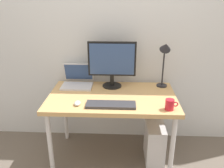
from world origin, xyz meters
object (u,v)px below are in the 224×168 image
monitor (112,62)px  computer_tower (154,142)px  mouse (77,103)px  desk_lamp (165,54)px  coffee_mug (170,105)px  desk (112,101)px  laptop (78,80)px  keyboard (111,105)px

monitor → computer_tower: size_ratio=1.17×
mouse → computer_tower: 0.92m
desk_lamp → coffee_mug: bearing=-91.5°
desk → laptop: laptop is taller
keyboard → computer_tower: size_ratio=1.05×
monitor → mouse: size_ratio=5.45×
mouse → coffee_mug: coffee_mug is taller
monitor → laptop: size_ratio=1.53×
desk → coffee_mug: 0.58m
coffee_mug → computer_tower: (-0.07, 0.23, -0.55)m
desk_lamp → keyboard: size_ratio=1.14×
keyboard → mouse: (-0.30, 0.01, 0.01)m
monitor → coffee_mug: size_ratio=4.42×
keyboard → mouse: bearing=178.4°
keyboard → mouse: 0.30m
mouse → laptop: bearing=99.7°
mouse → computer_tower: (0.74, 0.18, -0.52)m
laptop → mouse: 0.48m
desk_lamp → coffee_mug: 0.59m
coffee_mug → monitor: bearing=135.9°
monitor → laptop: (-0.37, 0.02, -0.21)m
coffee_mug → computer_tower: size_ratio=0.26×
keyboard → computer_tower: bearing=23.3°
computer_tower → keyboard: bearing=-156.7°
desk_lamp → computer_tower: (-0.08, -0.27, -0.86)m
laptop → desk: bearing=-33.5°
desk → mouse: mouse is taller
monitor → keyboard: 0.52m
laptop → keyboard: (0.38, -0.48, -0.05)m
monitor → keyboard: (0.01, -0.46, -0.26)m
monitor → keyboard: size_ratio=1.11×
monitor → mouse: bearing=-122.9°
desk_lamp → mouse: size_ratio=5.56×
monitor → mouse: 0.59m
desk → monitor: bearing=92.6°
desk → coffee_mug: coffee_mug is taller
desk → keyboard: 0.24m
laptop → computer_tower: bearing=-19.3°
desk_lamp → mouse: (-0.82, -0.45, -0.34)m
coffee_mug → desk_lamp: bearing=88.5°
desk → computer_tower: size_ratio=2.95×
desk → laptop: bearing=146.5°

